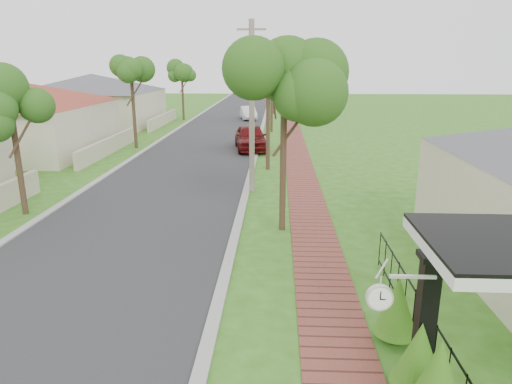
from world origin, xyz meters
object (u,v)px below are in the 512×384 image
(porch_post, at_px, (424,329))
(station_clock, at_px, (382,296))
(near_tree, at_px, (284,96))
(parked_car_white, at_px, (248,113))
(parked_car_red, at_px, (251,137))
(utility_pole, at_px, (252,108))

(porch_post, height_order, station_clock, porch_post)
(near_tree, bearing_deg, parked_car_white, 95.74)
(porch_post, bearing_deg, near_tree, 106.85)
(parked_car_white, bearing_deg, parked_car_red, -96.46)
(parked_car_red, xyz_separation_m, utility_pole, (0.65, -10.17, 2.85))
(parked_car_white, bearing_deg, utility_pole, -96.68)
(parked_car_red, relative_size, station_clock, 4.49)
(utility_pole, xyz_separation_m, station_clock, (2.79, -12.95, -1.72))
(utility_pole, bearing_deg, porch_post, -73.79)
(parked_car_white, bearing_deg, station_clock, -94.01)
(porch_post, xyz_separation_m, parked_car_white, (-5.55, 39.59, -0.47))
(utility_pole, distance_m, station_clock, 13.36)
(parked_car_red, xyz_separation_m, station_clock, (3.44, -23.13, 1.14))
(parked_car_white, xyz_separation_m, near_tree, (3.20, -31.83, 3.85))
(parked_car_red, distance_m, utility_pole, 10.59)
(porch_post, distance_m, near_tree, 8.78)
(parked_car_red, bearing_deg, near_tree, -91.41)
(porch_post, height_order, near_tree, near_tree)
(porch_post, xyz_separation_m, parked_car_red, (-4.30, 22.73, -0.31))
(station_clock, bearing_deg, porch_post, 24.88)
(porch_post, distance_m, utility_pole, 13.32)
(parked_car_white, distance_m, station_clock, 40.28)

